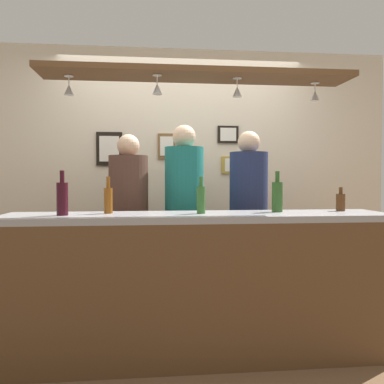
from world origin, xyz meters
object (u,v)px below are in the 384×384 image
Objects in this scene: bottle_wine_dark_red at (62,198)px; bottle_beer_amber_tall at (108,199)px; person_right_navy_shirt at (249,206)px; bottle_champagne_green at (277,196)px; picture_frame_caricature at (109,149)px; picture_frame_crest at (167,146)px; picture_frame_lower_pair at (235,165)px; person_left_brown_shirt at (129,210)px; bottle_beer_brown_stubby at (341,202)px; picture_frame_upper_small at (228,134)px; bottle_beer_green_import at (201,199)px; person_middle_teal_shirt at (184,203)px.

bottle_wine_dark_red reaches higher than bottle_beer_amber_tall.
person_right_navy_shirt is 0.67m from bottle_champagne_green.
bottle_beer_amber_tall is (-1.17, -0.65, 0.10)m from person_right_navy_shirt.
picture_frame_caricature reaches higher than picture_frame_crest.
picture_frame_caricature is at bearing 180.00° from picture_frame_lower_pair.
picture_frame_caricature is at bearing 94.69° from bottle_beer_amber_tall.
picture_frame_lower_pair is at bearing 31.48° from person_left_brown_shirt.
picture_frame_upper_small is (-0.61, 1.29, 0.63)m from bottle_beer_brown_stubby.
picture_frame_lower_pair is (0.55, 1.40, 0.28)m from bottle_beer_green_import.
picture_frame_crest is at bearing 136.47° from person_right_navy_shirt.
picture_frame_crest reaches higher than person_left_brown_shirt.
picture_frame_lower_pair is at bearing 0.00° from picture_frame_upper_small.
bottle_beer_brown_stubby is 1.73m from bottle_beer_amber_tall.
bottle_beer_green_import and bottle_beer_amber_tall have the same top height.
picture_frame_lower_pair reaches higher than bottle_beer_amber_tall.
bottle_wine_dark_red is 0.32m from bottle_beer_amber_tall.
picture_frame_lower_pair is (-0.03, 1.32, 0.27)m from bottle_champagne_green.
picture_frame_upper_small is (1.41, 1.44, 0.59)m from bottle_wine_dark_red.
picture_frame_caricature reaches higher than bottle_beer_green_import.
bottle_champagne_green is (1.11, -0.66, 0.15)m from person_left_brown_shirt.
bottle_beer_brown_stubby is 2.30m from picture_frame_caricature.
bottle_beer_green_import is 1.18× the size of picture_frame_upper_small.
bottle_champagne_green is 1.00× the size of picture_frame_lower_pair.
picture_frame_lower_pair is 0.33m from picture_frame_upper_small.
bottle_wine_dark_red is 1.51m from picture_frame_caricature.
person_left_brown_shirt is at bearing 126.15° from bottle_beer_green_import.
bottle_beer_green_import is at bearing -61.58° from picture_frame_caricature.
picture_frame_lower_pair reaches higher than bottle_beer_green_import.
bottle_beer_amber_tall is (-0.65, 0.08, -0.00)m from bottle_beer_green_import.
bottle_beer_amber_tall is at bearing 172.84° from bottle_beer_green_import.
bottle_wine_dark_red is at bearing -118.01° from picture_frame_crest.
bottle_beer_green_import is (0.05, -0.73, 0.08)m from person_middle_teal_shirt.
picture_frame_lower_pair is at bearing 47.84° from person_middle_teal_shirt.
picture_frame_lower_pair is (0.60, 0.67, 0.36)m from person_middle_teal_shirt.
picture_frame_upper_small is at bearing 0.00° from picture_frame_crest.
person_left_brown_shirt reaches higher than bottle_wine_dark_red.
picture_frame_lower_pair reaches higher than bottle_wine_dark_red.
picture_frame_crest is (-1.26, 1.29, 0.51)m from bottle_beer_brown_stubby.
picture_frame_crest is (-0.17, 1.40, 0.47)m from bottle_beer_green_import.
picture_frame_upper_small is at bearing 71.48° from bottle_beer_green_import.
bottle_beer_amber_tall is 0.87× the size of picture_frame_lower_pair.
picture_frame_caricature reaches higher than person_right_navy_shirt.
bottle_wine_dark_red is 1.15× the size of bottle_beer_amber_tall.
picture_frame_caricature is at bearing 135.26° from bottle_champagne_green.
person_left_brown_shirt is 5.48× the size of bottle_champagne_green.
bottle_beer_green_import is 1.44× the size of bottle_beer_brown_stubby.
person_middle_teal_shirt is 1.10m from picture_frame_caricature.
person_right_navy_shirt is 6.48× the size of bottle_beer_amber_tall.
bottle_beer_amber_tall is (-1.23, 0.00, -0.02)m from bottle_champagne_green.
picture_frame_caricature is (-1.33, 1.32, 0.43)m from bottle_champagne_green.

